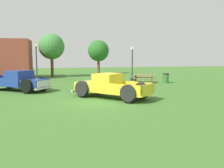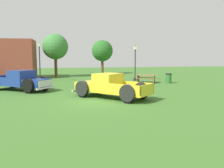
% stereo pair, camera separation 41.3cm
% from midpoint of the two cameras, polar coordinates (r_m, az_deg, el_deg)
% --- Properties ---
extents(ground_plane, '(80.00, 80.00, 0.00)m').
position_cam_midpoint_polar(ground_plane, '(14.22, -3.81, -4.12)').
color(ground_plane, '#3D6B28').
extents(pickup_truck_foreground, '(4.77, 4.90, 1.55)m').
position_cam_midpoint_polar(pickup_truck_foreground, '(15.36, -1.91, -0.51)').
color(pickup_truck_foreground, yellow).
rests_on(pickup_truck_foreground, ground_plane).
extents(pickup_truck_behind_left, '(5.14, 4.47, 1.55)m').
position_cam_midpoint_polar(pickup_truck_behind_left, '(19.52, -21.25, 0.59)').
color(pickup_truck_behind_left, navy).
rests_on(pickup_truck_behind_left, ground_plane).
extents(lamp_post_near, '(0.36, 0.36, 4.01)m').
position_cam_midpoint_polar(lamp_post_near, '(25.62, -17.78, 5.13)').
color(lamp_post_near, '#2D2D33').
rests_on(lamp_post_near, ground_plane).
extents(lamp_post_far, '(0.36, 0.36, 3.73)m').
position_cam_midpoint_polar(lamp_post_far, '(26.01, 4.34, 5.13)').
color(lamp_post_far, '#2D2D33').
rests_on(lamp_post_far, ground_plane).
extents(picnic_table, '(2.27, 2.12, 0.78)m').
position_cam_midpoint_polar(picnic_table, '(24.22, 6.90, 1.52)').
color(picnic_table, olive).
rests_on(picnic_table, ground_plane).
extents(trash_can, '(0.59, 0.59, 0.95)m').
position_cam_midpoint_polar(trash_can, '(24.13, 12.06, 1.36)').
color(trash_can, '#2D6B2D').
rests_on(trash_can, ground_plane).
extents(oak_tree_east, '(3.01, 3.01, 4.85)m').
position_cam_midpoint_polar(oak_tree_east, '(35.08, -3.55, 7.78)').
color(oak_tree_east, brown).
rests_on(oak_tree_east, ground_plane).
extents(oak_tree_west, '(3.14, 3.14, 5.33)m').
position_cam_midpoint_polar(oak_tree_west, '(31.05, -14.39, 8.48)').
color(oak_tree_west, brown).
rests_on(oak_tree_west, ground_plane).
extents(brick_pavilion, '(5.52, 4.85, 4.51)m').
position_cam_midpoint_polar(brick_pavilion, '(31.07, -24.02, 5.38)').
color(brick_pavilion, brown).
rests_on(brick_pavilion, ground_plane).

